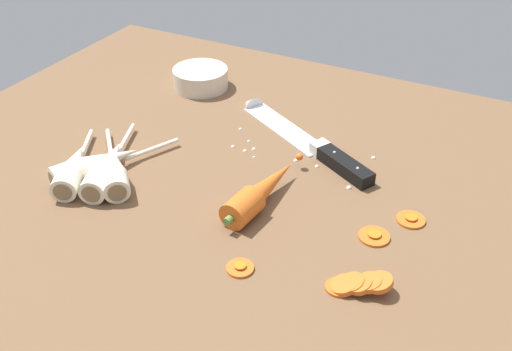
{
  "coord_description": "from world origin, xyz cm",
  "views": [
    {
      "loc": [
        35.31,
        -69.94,
        53.9
      ],
      "look_at": [
        0.0,
        -2.0,
        1.5
      ],
      "focal_mm": 42.2,
      "sensor_mm": 36.0,
      "label": 1
    }
  ],
  "objects_px": {
    "prep_bowl": "(200,77)",
    "parsnip_mid_left": "(106,167)",
    "whole_carrot": "(261,192)",
    "parsnip_front": "(113,169)",
    "carrot_slice_stack": "(357,284)",
    "chefs_knife": "(299,136)",
    "parsnip_mid_right": "(96,165)",
    "carrot_slice_stray_far": "(410,220)",
    "carrot_slice_stray_mid": "(240,267)",
    "carrot_slice_stray_near": "(374,235)",
    "parsnip_back": "(73,169)"
  },
  "relations": [
    {
      "from": "parsnip_mid_right",
      "to": "carrot_slice_stray_near",
      "type": "distance_m",
      "value": 0.44
    },
    {
      "from": "whole_carrot",
      "to": "prep_bowl",
      "type": "bearing_deg",
      "value": 134.34
    },
    {
      "from": "parsnip_mid_right",
      "to": "carrot_slice_stray_far",
      "type": "distance_m",
      "value": 0.49
    },
    {
      "from": "carrot_slice_stray_near",
      "to": "carrot_slice_stack",
      "type": "bearing_deg",
      "value": -83.5
    },
    {
      "from": "parsnip_back",
      "to": "carrot_slice_stray_near",
      "type": "relative_size",
      "value": 4.16
    },
    {
      "from": "whole_carrot",
      "to": "parsnip_back",
      "type": "bearing_deg",
      "value": -164.7
    },
    {
      "from": "carrot_slice_stray_mid",
      "to": "parsnip_mid_left",
      "type": "bearing_deg",
      "value": 163.2
    },
    {
      "from": "chefs_knife",
      "to": "parsnip_mid_right",
      "type": "distance_m",
      "value": 0.34
    },
    {
      "from": "carrot_slice_stack",
      "to": "carrot_slice_stray_far",
      "type": "distance_m",
      "value": 0.16
    },
    {
      "from": "whole_carrot",
      "to": "carrot_slice_stack",
      "type": "xyz_separation_m",
      "value": [
        0.19,
        -0.1,
        -0.01
      ]
    },
    {
      "from": "whole_carrot",
      "to": "parsnip_mid_left",
      "type": "xyz_separation_m",
      "value": [
        -0.24,
        -0.05,
        -0.0
      ]
    },
    {
      "from": "parsnip_mid_left",
      "to": "prep_bowl",
      "type": "bearing_deg",
      "value": 96.69
    },
    {
      "from": "whole_carrot",
      "to": "parsnip_mid_right",
      "type": "distance_m",
      "value": 0.27
    },
    {
      "from": "parsnip_mid_right",
      "to": "carrot_slice_stray_mid",
      "type": "relative_size",
      "value": 5.75
    },
    {
      "from": "parsnip_mid_right",
      "to": "parsnip_back",
      "type": "distance_m",
      "value": 0.04
    },
    {
      "from": "carrot_slice_stack",
      "to": "carrot_slice_stray_mid",
      "type": "xyz_separation_m",
      "value": [
        -0.15,
        -0.03,
        -0.01
      ]
    },
    {
      "from": "parsnip_mid_left",
      "to": "carrot_slice_stray_mid",
      "type": "bearing_deg",
      "value": -16.8
    },
    {
      "from": "chefs_knife",
      "to": "prep_bowl",
      "type": "bearing_deg",
      "value": 159.77
    },
    {
      "from": "parsnip_mid_right",
      "to": "carrot_slice_stray_far",
      "type": "height_order",
      "value": "parsnip_mid_right"
    },
    {
      "from": "carrot_slice_stray_near",
      "to": "carrot_slice_stray_far",
      "type": "relative_size",
      "value": 1.06
    },
    {
      "from": "parsnip_back",
      "to": "prep_bowl",
      "type": "distance_m",
      "value": 0.37
    },
    {
      "from": "parsnip_front",
      "to": "parsnip_mid_left",
      "type": "height_order",
      "value": "same"
    },
    {
      "from": "whole_carrot",
      "to": "carrot_slice_stack",
      "type": "bearing_deg",
      "value": -29.08
    },
    {
      "from": "parsnip_front",
      "to": "chefs_knife",
      "type": "bearing_deg",
      "value": 50.02
    },
    {
      "from": "parsnip_back",
      "to": "carrot_slice_stray_mid",
      "type": "distance_m",
      "value": 0.34
    },
    {
      "from": "whole_carrot",
      "to": "parsnip_mid_left",
      "type": "relative_size",
      "value": 0.96
    },
    {
      "from": "carrot_slice_stray_far",
      "to": "prep_bowl",
      "type": "relative_size",
      "value": 0.38
    },
    {
      "from": "parsnip_mid_left",
      "to": "carrot_slice_stray_near",
      "type": "bearing_deg",
      "value": 7.4
    },
    {
      "from": "carrot_slice_stray_mid",
      "to": "prep_bowl",
      "type": "height_order",
      "value": "prep_bowl"
    },
    {
      "from": "parsnip_back",
      "to": "prep_bowl",
      "type": "height_order",
      "value": "same"
    },
    {
      "from": "chefs_knife",
      "to": "parsnip_mid_left",
      "type": "height_order",
      "value": "parsnip_mid_left"
    },
    {
      "from": "parsnip_front",
      "to": "parsnip_mid_left",
      "type": "relative_size",
      "value": 0.77
    },
    {
      "from": "parsnip_mid_left",
      "to": "carrot_slice_stack",
      "type": "height_order",
      "value": "parsnip_mid_left"
    },
    {
      "from": "parsnip_mid_right",
      "to": "carrot_slice_stray_far",
      "type": "xyz_separation_m",
      "value": [
        0.47,
        0.11,
        -0.02
      ]
    },
    {
      "from": "parsnip_mid_right",
      "to": "prep_bowl",
      "type": "distance_m",
      "value": 0.34
    },
    {
      "from": "parsnip_mid_right",
      "to": "parsnip_back",
      "type": "bearing_deg",
      "value": -134.58
    },
    {
      "from": "parsnip_front",
      "to": "parsnip_mid_right",
      "type": "distance_m",
      "value": 0.03
    },
    {
      "from": "carrot_slice_stack",
      "to": "prep_bowl",
      "type": "distance_m",
      "value": 0.62
    },
    {
      "from": "whole_carrot",
      "to": "parsnip_front",
      "type": "distance_m",
      "value": 0.24
    },
    {
      "from": "chefs_knife",
      "to": "carrot_slice_stack",
      "type": "bearing_deg",
      "value": -54.62
    },
    {
      "from": "carrot_slice_stray_near",
      "to": "prep_bowl",
      "type": "relative_size",
      "value": 0.4
    },
    {
      "from": "parsnip_mid_right",
      "to": "chefs_knife",
      "type": "bearing_deg",
      "value": 46.38
    },
    {
      "from": "parsnip_back",
      "to": "carrot_slice_stray_far",
      "type": "relative_size",
      "value": 4.4
    },
    {
      "from": "prep_bowl",
      "to": "carrot_slice_stray_near",
      "type": "bearing_deg",
      "value": -32.15
    },
    {
      "from": "prep_bowl",
      "to": "parsnip_mid_left",
      "type": "bearing_deg",
      "value": -83.31
    },
    {
      "from": "carrot_slice_stack",
      "to": "prep_bowl",
      "type": "height_order",
      "value": "prep_bowl"
    },
    {
      "from": "carrot_slice_stray_far",
      "to": "chefs_knife",
      "type": "bearing_deg",
      "value": 149.79
    },
    {
      "from": "parsnip_front",
      "to": "carrot_slice_stack",
      "type": "height_order",
      "value": "parsnip_front"
    },
    {
      "from": "chefs_knife",
      "to": "carrot_slice_stray_mid",
      "type": "distance_m",
      "value": 0.34
    },
    {
      "from": "carrot_slice_stack",
      "to": "prep_bowl",
      "type": "relative_size",
      "value": 0.73
    }
  ]
}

